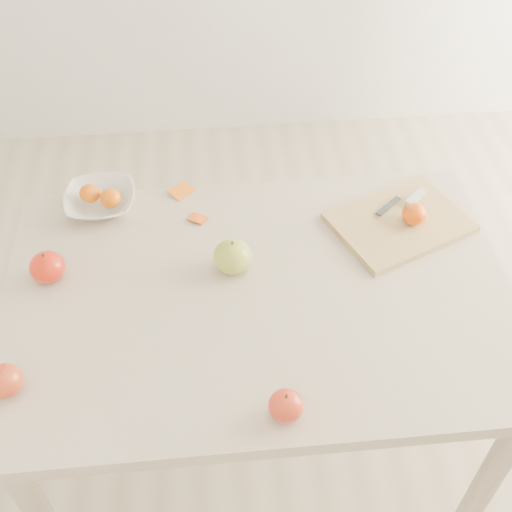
{
  "coord_description": "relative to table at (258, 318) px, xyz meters",
  "views": [
    {
      "loc": [
        -0.1,
        -0.98,
        1.9
      ],
      "look_at": [
        0.0,
        0.05,
        0.82
      ],
      "focal_mm": 45.0,
      "sensor_mm": 36.0,
      "label": 1
    }
  ],
  "objects": [
    {
      "name": "ground",
      "position": [
        0.0,
        0.0,
        -0.65
      ],
      "size": [
        3.5,
        3.5,
        0.0
      ],
      "primitive_type": "plane",
      "color": "#C6B293",
      "rests_on": "ground"
    },
    {
      "name": "table",
      "position": [
        0.0,
        0.0,
        0.0
      ],
      "size": [
        1.2,
        0.8,
        0.75
      ],
      "color": "beige",
      "rests_on": "ground"
    },
    {
      "name": "cutting_board",
      "position": [
        0.39,
        0.19,
        0.11
      ],
      "size": [
        0.4,
        0.35,
        0.02
      ],
      "primitive_type": "cube",
      "rotation": [
        0.0,
        0.0,
        0.41
      ],
      "color": "tan",
      "rests_on": "table"
    },
    {
      "name": "board_tangerine",
      "position": [
        0.42,
        0.18,
        0.14
      ],
      "size": [
        0.06,
        0.06,
        0.05
      ],
      "primitive_type": "ellipsoid",
      "color": "#DB4807",
      "rests_on": "cutting_board"
    },
    {
      "name": "fruit_bowl",
      "position": [
        -0.39,
        0.34,
        0.12
      ],
      "size": [
        0.19,
        0.19,
        0.05
      ],
      "primitive_type": "imported",
      "color": "silver",
      "rests_on": "table"
    },
    {
      "name": "bowl_tangerine_near",
      "position": [
        -0.41,
        0.35,
        0.14
      ],
      "size": [
        0.05,
        0.05,
        0.05
      ],
      "primitive_type": "ellipsoid",
      "color": "#DB6507",
      "rests_on": "fruit_bowl"
    },
    {
      "name": "bowl_tangerine_far",
      "position": [
        -0.36,
        0.32,
        0.14
      ],
      "size": [
        0.06,
        0.06,
        0.05
      ],
      "primitive_type": "ellipsoid",
      "color": "#D85A07",
      "rests_on": "fruit_bowl"
    },
    {
      "name": "orange_peel_a",
      "position": [
        -0.17,
        0.38,
        0.1
      ],
      "size": [
        0.07,
        0.07,
        0.01
      ],
      "primitive_type": "cube",
      "rotation": [
        0.21,
        0.0,
        0.72
      ],
      "color": "orange",
      "rests_on": "table"
    },
    {
      "name": "orange_peel_b",
      "position": [
        -0.13,
        0.26,
        0.1
      ],
      "size": [
        0.06,
        0.05,
        0.01
      ],
      "primitive_type": "cube",
      "rotation": [
        -0.14,
        0.0,
        -0.57
      ],
      "color": "#DE550F",
      "rests_on": "table"
    },
    {
      "name": "paring_knife",
      "position": [
        0.43,
        0.26,
        0.12
      ],
      "size": [
        0.16,
        0.1,
        0.01
      ],
      "color": "silver",
      "rests_on": "cutting_board"
    },
    {
      "name": "apple_green",
      "position": [
        -0.05,
        0.08,
        0.14
      ],
      "size": [
        0.09,
        0.09,
        0.08
      ],
      "primitive_type": "ellipsoid",
      "color": "olive",
      "rests_on": "table"
    },
    {
      "name": "apple_red_d",
      "position": [
        -0.54,
        -0.22,
        0.13
      ],
      "size": [
        0.08,
        0.08,
        0.07
      ],
      "primitive_type": "ellipsoid",
      "color": "maroon",
      "rests_on": "table"
    },
    {
      "name": "apple_red_c",
      "position": [
        0.02,
        -0.33,
        0.13
      ],
      "size": [
        0.07,
        0.07,
        0.06
      ],
      "primitive_type": "ellipsoid",
      "color": "#A50C0E",
      "rests_on": "table"
    },
    {
      "name": "apple_red_b",
      "position": [
        -0.49,
        0.09,
        0.14
      ],
      "size": [
        0.08,
        0.08,
        0.07
      ],
      "primitive_type": "ellipsoid",
      "color": "#A7030A",
      "rests_on": "table"
    }
  ]
}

